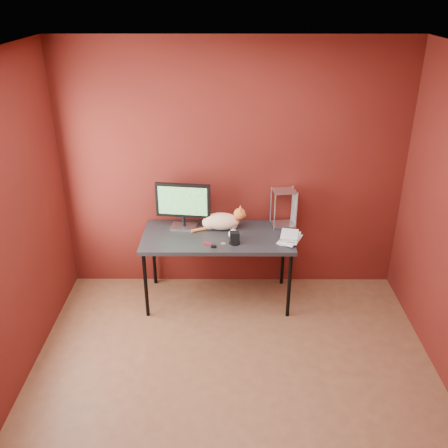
{
  "coord_description": "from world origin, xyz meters",
  "views": [
    {
      "loc": [
        -0.07,
        -3.04,
        3.02
      ],
      "look_at": [
        -0.09,
        1.15,
        0.98
      ],
      "focal_mm": 40.0,
      "sensor_mm": 36.0,
      "label": 1
    }
  ],
  "objects_px": {
    "monitor": "(183,204)",
    "cat": "(222,221)",
    "desk": "(218,240)",
    "speaker": "(235,238)",
    "skull_mug": "(233,234)",
    "book_stack": "(284,197)"
  },
  "relations": [
    {
      "from": "skull_mug",
      "to": "desk",
      "type": "bearing_deg",
      "value": 144.64
    },
    {
      "from": "monitor",
      "to": "speaker",
      "type": "height_order",
      "value": "monitor"
    },
    {
      "from": "desk",
      "to": "speaker",
      "type": "height_order",
      "value": "speaker"
    },
    {
      "from": "desk",
      "to": "skull_mug",
      "type": "bearing_deg",
      "value": -23.77
    },
    {
      "from": "desk",
      "to": "monitor",
      "type": "distance_m",
      "value": 0.5
    },
    {
      "from": "monitor",
      "to": "cat",
      "type": "height_order",
      "value": "monitor"
    },
    {
      "from": "monitor",
      "to": "cat",
      "type": "distance_m",
      "value": 0.43
    },
    {
      "from": "speaker",
      "to": "monitor",
      "type": "bearing_deg",
      "value": 140.91
    },
    {
      "from": "speaker",
      "to": "book_stack",
      "type": "relative_size",
      "value": 0.14
    },
    {
      "from": "cat",
      "to": "monitor",
      "type": "bearing_deg",
      "value": 177.77
    },
    {
      "from": "desk",
      "to": "book_stack",
      "type": "bearing_deg",
      "value": -7.34
    },
    {
      "from": "cat",
      "to": "desk",
      "type": "bearing_deg",
      "value": -102.48
    },
    {
      "from": "cat",
      "to": "skull_mug",
      "type": "distance_m",
      "value": 0.25
    },
    {
      "from": "book_stack",
      "to": "cat",
      "type": "bearing_deg",
      "value": 159.09
    },
    {
      "from": "cat",
      "to": "speaker",
      "type": "height_order",
      "value": "cat"
    },
    {
      "from": "desk",
      "to": "skull_mug",
      "type": "relative_size",
      "value": 14.75
    },
    {
      "from": "speaker",
      "to": "cat",
      "type": "bearing_deg",
      "value": 106.7
    },
    {
      "from": "monitor",
      "to": "skull_mug",
      "type": "xyz_separation_m",
      "value": [
        0.51,
        -0.24,
        -0.22
      ]
    },
    {
      "from": "desk",
      "to": "cat",
      "type": "relative_size",
      "value": 2.73
    },
    {
      "from": "desk",
      "to": "book_stack",
      "type": "height_order",
      "value": "book_stack"
    },
    {
      "from": "desk",
      "to": "skull_mug",
      "type": "xyz_separation_m",
      "value": [
        0.16,
        -0.07,
        0.1
      ]
    },
    {
      "from": "desk",
      "to": "speaker",
      "type": "bearing_deg",
      "value": -45.6
    }
  ]
}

